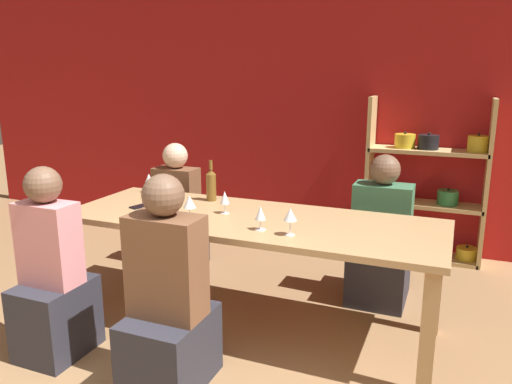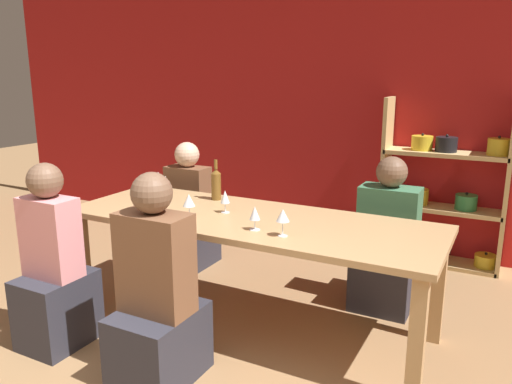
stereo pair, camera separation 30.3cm
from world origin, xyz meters
TOP-DOWN VIEW (x-y plane):
  - wall_back_red at (0.00, 3.83)m, footprint 8.80×0.06m
  - shelf_unit at (1.05, 3.63)m, footprint 1.06×0.30m
  - dining_table at (0.09, 1.81)m, footprint 2.51×0.89m
  - wine_bottle_green at (-0.35, 2.11)m, footprint 0.07×0.07m
  - wine_glass_red_a at (-0.10, 1.83)m, footprint 0.06×0.06m
  - wine_glass_empty_a at (0.26, 1.59)m, footprint 0.07×0.07m
  - wine_glass_red_b at (-0.26, 1.63)m, footprint 0.08×0.08m
  - wine_glass_red_c at (-0.92, 2.15)m, footprint 0.07×0.07m
  - wine_glass_white_a at (-0.79, 2.07)m, footprint 0.07×0.07m
  - wine_glass_empty_b at (0.45, 1.56)m, footprint 0.08×0.08m
  - wine_glass_white_b at (-0.50, 1.62)m, footprint 0.08×0.08m
  - cell_phone at (-0.73, 1.76)m, footprint 0.11×0.16m
  - person_near_a at (-0.88, 1.03)m, footprint 0.35×0.44m
  - person_far_a at (-0.92, 2.54)m, footprint 0.38×0.47m
  - person_near_b at (-0.06, 1.02)m, footprint 0.40×0.50m
  - person_far_b at (0.84, 2.57)m, footprint 0.43×0.53m

SIDE VIEW (x-z plane):
  - person_far_b at x=0.84m, z-range -0.15..0.97m
  - person_far_a at x=-0.92m, z-range -0.14..0.98m
  - person_near_b at x=-0.06m, z-range -0.16..1.05m
  - person_near_a at x=-0.88m, z-range -0.15..1.04m
  - shelf_unit at x=1.05m, z-range -0.14..1.35m
  - dining_table at x=0.09m, z-range 0.30..1.08m
  - cell_phone at x=-0.73m, z-range 0.77..0.78m
  - wine_glass_white_a at x=-0.79m, z-range 0.80..0.95m
  - wine_glass_empty_a at x=0.26m, z-range 0.80..0.95m
  - wine_glass_white_b at x=-0.50m, z-range 0.80..0.95m
  - wine_glass_red_a at x=-0.10m, z-range 0.80..0.96m
  - wine_glass_red_b at x=-0.26m, z-range 0.81..0.96m
  - wine_glass_red_c at x=-0.92m, z-range 0.81..0.96m
  - wine_bottle_green at x=-0.35m, z-range 0.74..1.05m
  - wine_glass_empty_b at x=0.45m, z-range 0.82..0.98m
  - wall_back_red at x=0.00m, z-range 0.00..2.70m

